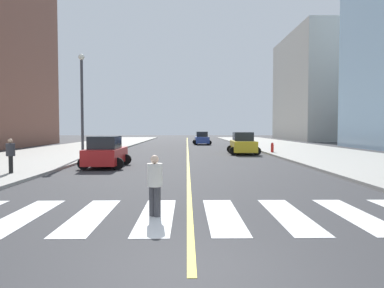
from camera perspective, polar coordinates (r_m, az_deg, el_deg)
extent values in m
plane|color=#333335|center=(5.98, 0.01, -20.90)|extent=(220.00, 220.00, 0.00)
cube|color=#9E9B93|center=(28.38, 24.82, -2.30)|extent=(10.00, 120.00, 0.15)
cube|color=#9E9B93|center=(28.31, -26.21, -2.34)|extent=(10.00, 120.00, 0.15)
cube|color=silver|center=(10.72, -25.61, -10.46)|extent=(0.90, 4.00, 0.01)
cube|color=silver|center=(10.12, -16.13, -11.09)|extent=(0.90, 4.00, 0.01)
cube|color=silver|center=(9.81, -5.72, -11.43)|extent=(0.90, 4.00, 0.01)
cube|color=silver|center=(9.82, 5.01, -11.41)|extent=(0.90, 4.00, 0.01)
cube|color=silver|center=(10.16, 15.36, -11.02)|extent=(0.90, 4.00, 0.01)
cube|color=silver|center=(10.79, 24.73, -10.36)|extent=(0.90, 4.00, 0.01)
cube|color=yellow|center=(45.54, -0.74, -0.39)|extent=(0.16, 80.00, 0.01)
cube|color=#9E9B93|center=(76.38, 21.75, 8.45)|extent=(18.00, 24.00, 20.81)
cube|color=red|center=(22.11, -13.72, -1.85)|extent=(1.94, 4.24, 0.91)
cube|color=#1E2328|center=(21.82, -13.89, 0.24)|extent=(1.62, 2.13, 0.77)
cylinder|color=black|center=(23.23, -10.62, -2.48)|extent=(0.69, 0.23, 0.68)
cylinder|color=black|center=(23.65, -15.29, -2.44)|extent=(0.69, 0.23, 0.68)
cylinder|color=black|center=(20.66, -11.90, -3.12)|extent=(0.69, 0.23, 0.68)
cylinder|color=black|center=(21.13, -17.11, -3.05)|extent=(0.69, 0.23, 0.68)
cube|color=#2D479E|center=(50.60, 1.60, 0.68)|extent=(1.98, 4.19, 0.89)
cube|color=#1E2328|center=(50.82, 1.59, 1.59)|extent=(1.63, 2.11, 0.75)
cylinder|color=black|center=(49.27, 0.59, 0.23)|extent=(0.68, 0.23, 0.67)
cylinder|color=black|center=(49.41, 2.81, 0.23)|extent=(0.68, 0.23, 0.67)
cylinder|color=black|center=(51.83, 0.45, 0.34)|extent=(0.68, 0.23, 0.67)
cylinder|color=black|center=(51.96, 2.56, 0.35)|extent=(0.68, 0.23, 0.67)
cube|color=gold|center=(32.52, 8.26, -0.33)|extent=(2.19, 4.54, 0.96)
cube|color=#1E2328|center=(32.75, 8.22, 1.20)|extent=(1.78, 2.29, 0.81)
cylinder|color=black|center=(31.06, 6.68, -1.14)|extent=(0.73, 0.26, 0.72)
cylinder|color=black|center=(31.32, 10.44, -1.14)|extent=(0.73, 0.26, 0.72)
cylinder|color=black|center=(33.81, 6.24, -0.84)|extent=(0.73, 0.26, 0.72)
cylinder|color=black|center=(34.05, 9.70, -0.83)|extent=(0.73, 0.26, 0.72)
cylinder|color=#38383D|center=(9.60, -5.64, -9.27)|extent=(0.19, 0.19, 0.82)
cylinder|color=#38383D|center=(9.71, -6.39, -9.13)|extent=(0.19, 0.19, 0.82)
cylinder|color=beige|center=(9.53, -6.04, -4.98)|extent=(0.41, 0.41, 0.61)
sphere|color=beige|center=(9.49, -6.05, -2.48)|extent=(0.22, 0.22, 0.22)
cylinder|color=black|center=(19.60, -27.21, -2.99)|extent=(0.19, 0.19, 0.84)
cylinder|color=black|center=(19.77, -27.23, -2.94)|extent=(0.19, 0.19, 0.84)
cylinder|color=#2D2D33|center=(19.63, -27.26, -0.82)|extent=(0.42, 0.42, 0.63)
sphere|color=tan|center=(19.61, -27.29, 0.44)|extent=(0.23, 0.23, 0.23)
cylinder|color=red|center=(33.30, 12.84, -0.70)|extent=(0.26, 0.26, 0.70)
sphere|color=red|center=(33.28, 12.84, 0.04)|extent=(0.22, 0.22, 0.22)
cylinder|color=#38383D|center=(27.83, -17.32, 5.47)|extent=(0.20, 0.20, 7.36)
sphere|color=silver|center=(28.29, -17.43, 13.24)|extent=(0.44, 0.44, 0.44)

